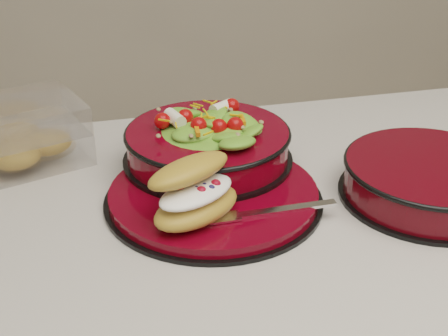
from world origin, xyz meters
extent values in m
cube|color=beige|center=(0.00, 0.00, 0.88)|extent=(1.24, 0.74, 0.04)
cylinder|color=black|center=(-0.06, 0.05, 0.90)|extent=(0.30, 0.30, 0.01)
cylinder|color=#5B030C|center=(-0.06, 0.05, 0.91)|extent=(0.29, 0.29, 0.01)
torus|color=black|center=(-0.05, 0.04, 0.92)|extent=(0.16, 0.16, 0.01)
cylinder|color=black|center=(-0.05, 0.14, 0.92)|extent=(0.25, 0.25, 0.01)
cylinder|color=#5B030C|center=(-0.05, 0.14, 0.95)|extent=(0.24, 0.24, 0.04)
torus|color=black|center=(-0.05, 0.14, 0.97)|extent=(0.25, 0.25, 0.01)
ellipsoid|color=#498A26|center=(-0.05, 0.14, 0.97)|extent=(0.20, 0.20, 0.08)
sphere|color=red|center=(0.00, 0.14, 1.01)|extent=(0.02, 0.02, 0.02)
sphere|color=red|center=(-0.03, 0.18, 1.01)|extent=(0.02, 0.02, 0.02)
sphere|color=red|center=(-0.08, 0.18, 1.01)|extent=(0.02, 0.02, 0.02)
sphere|color=red|center=(-0.10, 0.14, 1.01)|extent=(0.02, 0.02, 0.02)
sphere|color=red|center=(-0.08, 0.09, 1.01)|extent=(0.02, 0.02, 0.02)
sphere|color=red|center=(-0.03, 0.09, 1.01)|extent=(0.02, 0.02, 0.02)
cylinder|color=silver|center=(-0.02, 0.18, 1.01)|extent=(0.04, 0.04, 0.02)
cylinder|color=silver|center=(-0.10, 0.16, 1.01)|extent=(0.04, 0.04, 0.02)
cube|color=orange|center=(-0.07, 0.10, 1.01)|extent=(0.03, 0.03, 0.01)
cube|color=orange|center=(0.00, 0.12, 1.01)|extent=(0.03, 0.02, 0.01)
ellipsoid|color=#B28036|center=(-0.10, -0.02, 0.94)|extent=(0.15, 0.13, 0.04)
ellipsoid|color=white|center=(-0.10, -0.02, 0.96)|extent=(0.13, 0.11, 0.02)
ellipsoid|color=#B28036|center=(-0.10, 0.00, 0.98)|extent=(0.14, 0.12, 0.03)
sphere|color=#A90C19|center=(-0.12, -0.02, 0.97)|extent=(0.01, 0.01, 0.01)
sphere|color=#A90C19|center=(-0.10, -0.03, 0.97)|extent=(0.01, 0.01, 0.01)
sphere|color=#A90C19|center=(-0.07, -0.02, 0.97)|extent=(0.01, 0.01, 0.01)
sphere|color=#A90C19|center=(-0.11, -0.01, 0.97)|extent=(0.01, 0.01, 0.01)
sphere|color=#191947|center=(-0.11, -0.01, 0.97)|extent=(0.01, 0.01, 0.01)
sphere|color=#191947|center=(-0.09, -0.02, 0.97)|extent=(0.01, 0.01, 0.01)
sphere|color=#191947|center=(-0.10, -0.02, 0.97)|extent=(0.01, 0.01, 0.01)
sphere|color=#191947|center=(-0.08, -0.02, 0.97)|extent=(0.01, 0.01, 0.01)
cube|color=silver|center=(0.02, -0.03, 0.92)|extent=(0.14, 0.01, 0.00)
cube|color=silver|center=(-0.07, -0.03, 0.92)|extent=(0.04, 0.02, 0.00)
cube|color=white|center=(-0.33, 0.24, 0.93)|extent=(0.24, 0.20, 0.05)
cube|color=white|center=(-0.33, 0.24, 0.97)|extent=(0.24, 0.20, 0.04)
ellipsoid|color=#B28036|center=(-0.28, 0.24, 0.93)|extent=(0.08, 0.06, 0.04)
ellipsoid|color=#B28036|center=(-0.33, 0.28, 0.93)|extent=(0.08, 0.06, 0.04)
ellipsoid|color=#B28036|center=(-0.33, 0.20, 0.93)|extent=(0.08, 0.06, 0.04)
cylinder|color=black|center=(0.23, -0.01, 0.90)|extent=(0.25, 0.25, 0.01)
cylinder|color=#48040A|center=(0.23, -0.01, 0.93)|extent=(0.24, 0.24, 0.05)
torus|color=black|center=(0.23, -0.01, 0.95)|extent=(0.24, 0.24, 0.01)
camera|label=1|loc=(-0.23, -0.68, 1.35)|focal=50.00mm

